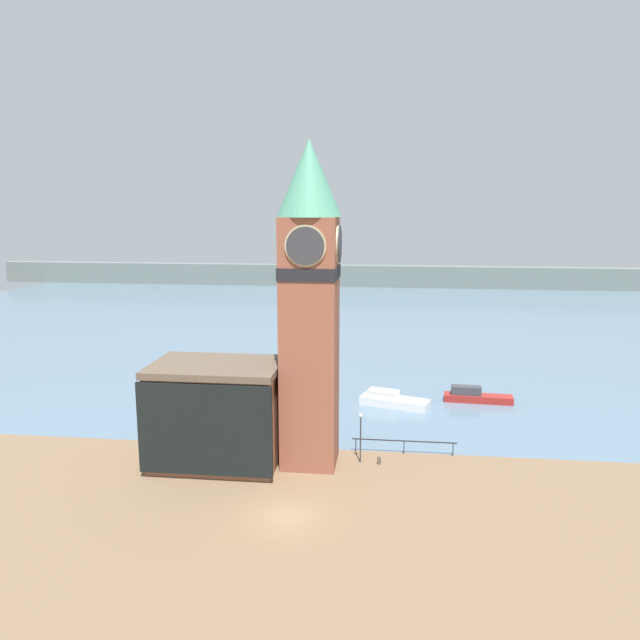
% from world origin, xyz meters
% --- Properties ---
extents(ground_plane, '(160.00, 160.00, 0.00)m').
position_xyz_m(ground_plane, '(0.00, 0.00, 0.00)').
color(ground_plane, brown).
extents(water, '(160.00, 120.00, 0.00)m').
position_xyz_m(water, '(0.00, 71.12, -0.00)').
color(water, slate).
rests_on(water, ground_plane).
extents(far_shoreline, '(180.00, 3.00, 5.00)m').
position_xyz_m(far_shoreline, '(0.00, 111.12, 2.50)').
color(far_shoreline, slate).
rests_on(far_shoreline, water).
extents(pier_railing, '(8.08, 0.08, 1.09)m').
position_xyz_m(pier_railing, '(7.39, 10.87, 0.93)').
color(pier_railing, '#232328').
rests_on(pier_railing, ground_plane).
extents(clock_tower, '(4.57, 4.57, 23.55)m').
position_xyz_m(clock_tower, '(0.37, 8.39, 12.50)').
color(clock_tower, brown).
rests_on(clock_tower, ground_plane).
extents(pier_building, '(9.58, 6.69, 7.63)m').
position_xyz_m(pier_building, '(-6.49, 7.58, 3.84)').
color(pier_building, '#935B42').
rests_on(pier_building, ground_plane).
extents(boat_near, '(6.87, 4.00, 1.42)m').
position_xyz_m(boat_near, '(6.45, 22.63, 0.53)').
color(boat_near, silver).
rests_on(boat_near, water).
extents(boat_far, '(6.66, 1.99, 1.53)m').
position_xyz_m(boat_far, '(14.50, 24.85, 0.56)').
color(boat_far, maroon).
rests_on(boat_far, water).
extents(mooring_bollard_near, '(0.29, 0.29, 0.66)m').
position_xyz_m(mooring_bollard_near, '(5.53, 8.66, 0.36)').
color(mooring_bollard_near, brown).
rests_on(mooring_bollard_near, ground_plane).
extents(lamp_post, '(0.32, 0.32, 3.84)m').
position_xyz_m(lamp_post, '(4.11, 8.87, 2.70)').
color(lamp_post, '#2D2D33').
rests_on(lamp_post, ground_plane).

